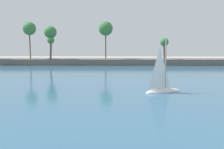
# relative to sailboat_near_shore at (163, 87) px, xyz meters

# --- Properties ---
(sea) EXTENTS (220.00, 111.10, 0.06)m
(sea) POSITION_rel_sailboat_near_shore_xyz_m (-7.46, 31.05, -0.72)
(sea) COLOR #33607F
(sea) RESTS_ON ground
(palm_headland) EXTENTS (95.18, 6.75, 13.02)m
(palm_headland) POSITION_rel_sailboat_near_shore_xyz_m (-9.07, 46.71, 2.26)
(palm_headland) COLOR #605B54
(palm_headland) RESTS_ON ground
(sailboat_near_shore) EXTENTS (5.45, 3.52, 7.62)m
(sailboat_near_shore) POSITION_rel_sailboat_near_shore_xyz_m (0.00, 0.00, 0.00)
(sailboat_near_shore) COLOR white
(sailboat_near_shore) RESTS_ON sea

